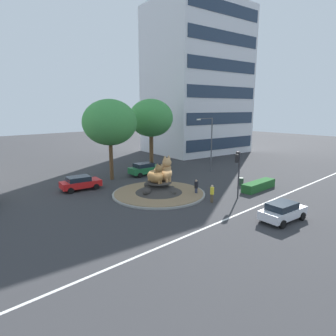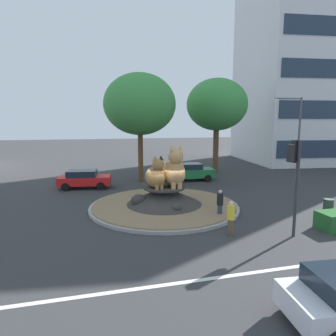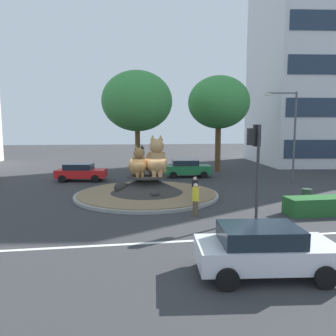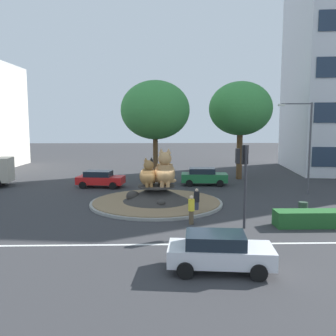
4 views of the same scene
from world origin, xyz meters
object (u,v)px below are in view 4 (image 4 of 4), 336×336
Objects in this scene: second_tree_near_tower at (240,109)px; parked_car_right at (100,179)px; traffic_light_mast at (244,168)px; litter_bin at (303,209)px; cat_statue_tabby at (148,175)px; streetlight_arm at (306,141)px; pedestrian_yellow_shirt at (191,209)px; cat_statue_calico at (165,172)px; sedan_on_far_lane at (219,251)px; broadleaf_tree_behind_island at (155,110)px; pedestrian_black_shirt at (197,200)px; hatchback_near_shophouse at (204,176)px.

parked_car_right is (-13.60, -4.55, -6.40)m from second_tree_near_tower.
litter_bin is at bearing -61.55° from traffic_light_mast.
cat_statue_tabby is 0.30× the size of streetlight_arm.
pedestrian_yellow_shirt is 7.27m from litter_bin.
cat_statue_calico is 0.59× the size of traffic_light_mast.
sedan_on_far_lane is (0.48, -6.61, -0.09)m from pedestrian_yellow_shirt.
broadleaf_tree_behind_island reaches higher than sedan_on_far_lane.
traffic_light_mast is 0.62× the size of streetlight_arm.
cat_statue_calico is at bearing -43.19° from parked_car_right.
pedestrian_yellow_shirt is (1.41, -5.18, -1.46)m from cat_statue_calico.
pedestrian_black_shirt is at bearing 41.42° from cat_statue_tabby.
streetlight_arm is at bearing -23.81° from broadleaf_tree_behind_island.
traffic_light_mast is 1.05× the size of parked_car_right.
traffic_light_mast is (5.35, -5.83, 1.24)m from cat_statue_tabby.
traffic_light_mast is at bearing 43.61° from pedestrian_black_shirt.
litter_bin is at bearing -87.72° from second_tree_near_tower.
cat_statue_tabby is 0.52× the size of sedan_on_far_lane.
traffic_light_mast is (4.16, -6.00, 1.02)m from cat_statue_calico.
streetlight_arm is at bearing 96.07° from cat_statue_tabby.
traffic_light_mast reaches higher than parked_car_right.
hatchback_near_shophouse is (1.87, 19.75, 0.05)m from sedan_on_far_lane.
pedestrian_black_shirt is at bearing 95.51° from sedan_on_far_lane.
pedestrian_black_shirt is 0.37× the size of hatchback_near_shophouse.
second_tree_near_tower is (7.89, 11.63, 4.85)m from cat_statue_calico.
cat_statue_calico is at bearing 105.15° from sedan_on_far_lane.
litter_bin is (7.08, 1.56, -0.43)m from pedestrian_yellow_shirt.
sedan_on_far_lane is at bearing 66.55° from streetlight_arm.
sedan_on_far_lane is at bearing -60.13° from parked_car_right.
pedestrian_yellow_shirt is (2.61, -5.01, -1.23)m from cat_statue_tabby.
hatchback_near_shophouse is at bearing 138.64° from cat_statue_tabby.
streetlight_arm is at bearing 67.65° from litter_bin.
litter_bin is at bearing -63.13° from hatchback_near_shophouse.
traffic_light_mast reaches higher than hatchback_near_shophouse.
second_tree_near_tower is at bearing 18.12° from broadleaf_tree_behind_island.
hatchback_near_shophouse is (4.50, -0.85, -6.10)m from broadleaf_tree_behind_island.
hatchback_near_shophouse is at bearing -179.41° from pedestrian_black_shirt.
cat_statue_calico is at bearing 30.17° from pedestrian_yellow_shirt.
traffic_light_mast reaches higher than pedestrian_yellow_shirt.
traffic_light_mast is 6.73m from sedan_on_far_lane.
second_tree_near_tower reaches higher than pedestrian_black_shirt.
streetlight_arm reaches higher than pedestrian_black_shirt.
litter_bin is (4.73, -11.58, -0.39)m from hatchback_near_shophouse.
streetlight_arm is 18.32m from sedan_on_far_lane.
parked_car_right is at bearing -131.72° from pedestrian_black_shirt.
cat_statue_tabby is 10.20m from broadleaf_tree_behind_island.
parked_car_right is 17.79m from litter_bin.
traffic_light_mast is 5.08× the size of litter_bin.
streetlight_arm is 4.56× the size of pedestrian_black_shirt.
hatchback_near_shophouse is 9.51m from parked_car_right.
broadleaf_tree_behind_island is at bearing 18.00° from traffic_light_mast.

